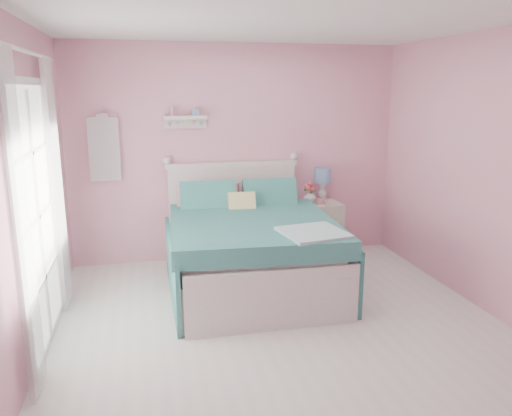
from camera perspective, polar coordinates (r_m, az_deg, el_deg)
name	(u,v)px	position (r m, az deg, el deg)	size (l,w,h in m)	color
floor	(287,338)	(4.40, 3.60, -14.62)	(4.50, 4.50, 0.00)	silver
room_shell	(290,153)	(3.92, 3.94, 6.28)	(4.50, 4.50, 4.50)	pink
bed	(249,250)	(5.30, -0.78, -4.81)	(1.73, 2.13, 1.21)	silver
nightstand	(320,229)	(6.33, 7.28, -2.41)	(0.48, 0.48, 0.70)	beige
table_lamp	(323,178)	(6.27, 7.63, 3.42)	(0.21, 0.21, 0.42)	white
vase	(310,196)	(6.20, 6.17, 1.34)	(0.15, 0.15, 0.16)	white
teacup	(320,201)	(6.13, 7.38, 0.79)	(0.10, 0.10, 0.08)	#CC888F
roses	(310,187)	(6.17, 6.19, 2.40)	(0.14, 0.11, 0.12)	#E04C5B
wall_shelf	(185,119)	(5.94, -8.14, 10.08)	(0.50, 0.15, 0.25)	silver
hanging_dress	(104,149)	(5.96, -16.95, 6.42)	(0.34, 0.03, 0.72)	white
french_door	(37,218)	(4.33, -23.75, -1.02)	(0.04, 1.32, 2.16)	silver
curtain_near	(21,230)	(3.59, -25.27, -2.25)	(0.04, 0.40, 2.32)	white
curtain_far	(57,187)	(5.01, -21.78, 2.25)	(0.04, 0.40, 2.32)	white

